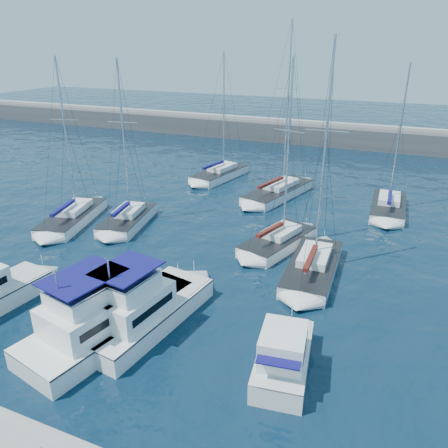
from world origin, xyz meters
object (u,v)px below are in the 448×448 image
at_px(motor_yacht_port_inner, 104,318).
at_px(sailboat_back_b, 278,191).
at_px(motor_yacht_stbd_outer, 283,357).
at_px(sailboat_back_c, 388,207).
at_px(sailboat_back_a, 220,174).
at_px(sailboat_mid_a, 73,217).
at_px(sailboat_mid_d, 313,267).
at_px(sailboat_mid_b, 128,219).
at_px(sailboat_mid_c, 278,241).
at_px(motor_yacht_stbd_inner, 142,310).

height_order(motor_yacht_port_inner, sailboat_back_b, sailboat_back_b).
relative_size(motor_yacht_stbd_outer, sailboat_back_c, 0.42).
height_order(motor_yacht_port_inner, sailboat_back_a, sailboat_back_a).
distance_m(motor_yacht_port_inner, sailboat_mid_a, 18.22).
relative_size(sailboat_mid_d, sailboat_back_a, 1.10).
bearing_deg(sailboat_mid_d, sailboat_back_c, 72.70).
relative_size(motor_yacht_port_inner, motor_yacht_stbd_outer, 1.89).
distance_m(motor_yacht_stbd_outer, sailboat_mid_a, 26.00).
bearing_deg(sailboat_mid_b, sailboat_back_a, 72.51).
bearing_deg(sailboat_back_a, sailboat_mid_b, -84.81).
distance_m(sailboat_mid_c, sailboat_back_c, 14.06).
bearing_deg(sailboat_back_c, sailboat_mid_b, -151.47).
xyz_separation_m(sailboat_mid_a, sailboat_back_c, (26.56, 14.05, -0.00)).
relative_size(sailboat_mid_d, sailboat_back_b, 0.91).
xyz_separation_m(sailboat_mid_d, sailboat_back_c, (4.13, 15.07, -0.02)).
relative_size(sailboat_mid_b, sailboat_mid_d, 0.90).
relative_size(motor_yacht_port_inner, motor_yacht_stbd_inner, 1.19).
distance_m(sailboat_mid_a, sailboat_back_c, 30.05).
bearing_deg(motor_yacht_stbd_outer, motor_yacht_stbd_inner, 168.59).
relative_size(sailboat_mid_a, sailboat_mid_c, 0.99).
bearing_deg(motor_yacht_stbd_outer, sailboat_mid_a, 145.63).
height_order(motor_yacht_stbd_inner, sailboat_back_a, sailboat_back_a).
distance_m(motor_yacht_port_inner, sailboat_mid_d, 14.88).
height_order(sailboat_mid_b, sailboat_back_b, sailboat_back_b).
height_order(sailboat_mid_c, sailboat_back_b, sailboat_back_b).
relative_size(motor_yacht_stbd_inner, sailboat_mid_d, 0.58).
distance_m(motor_yacht_stbd_outer, sailboat_mid_b, 22.46).
xyz_separation_m(motor_yacht_stbd_outer, sailboat_mid_a, (-23.23, 11.67, -0.43)).
bearing_deg(sailboat_mid_b, motor_yacht_stbd_outer, -46.66).
height_order(motor_yacht_stbd_outer, sailboat_back_c, sailboat_back_c).
xyz_separation_m(sailboat_mid_b, sailboat_back_b, (10.38, 12.90, 0.00)).
relative_size(motor_yacht_stbd_inner, sailboat_back_b, 0.53).
relative_size(motor_yacht_stbd_outer, sailboat_mid_c, 0.40).
relative_size(sailboat_mid_a, sailboat_back_c, 1.04).
bearing_deg(motor_yacht_stbd_inner, sailboat_mid_d, 60.03).
height_order(sailboat_back_a, sailboat_back_c, sailboat_back_a).
relative_size(sailboat_mid_c, sailboat_back_a, 1.01).
distance_m(sailboat_mid_b, sailboat_mid_c, 13.94).
relative_size(motor_yacht_stbd_inner, sailboat_mid_c, 0.63).
distance_m(motor_yacht_stbd_inner, sailboat_mid_d, 12.78).
height_order(motor_yacht_stbd_outer, sailboat_mid_d, sailboat_mid_d).
height_order(motor_yacht_stbd_outer, sailboat_mid_a, sailboat_mid_a).
distance_m(sailboat_mid_d, sailboat_back_a, 24.62).
relative_size(sailboat_mid_a, sailboat_back_a, 1.00).
bearing_deg(motor_yacht_stbd_outer, sailboat_mid_b, 136.55).
xyz_separation_m(motor_yacht_port_inner, sailboat_back_b, (2.26, 26.97, -0.60)).
bearing_deg(motor_yacht_stbd_inner, sailboat_back_a, 112.51).
xyz_separation_m(motor_yacht_port_inner, sailboat_back_a, (-6.19, 30.73, -0.61)).
xyz_separation_m(sailboat_mid_a, sailboat_mid_b, (5.01, 1.45, 0.01)).
height_order(motor_yacht_stbd_inner, motor_yacht_stbd_outer, motor_yacht_stbd_inner).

